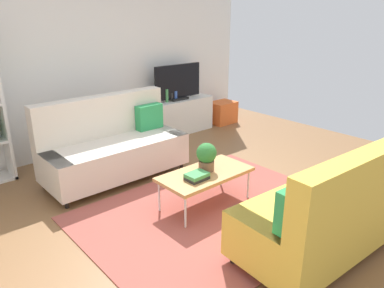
% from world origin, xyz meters
% --- Properties ---
extents(ground_plane, '(7.68, 7.68, 0.00)m').
position_xyz_m(ground_plane, '(0.00, 0.00, 0.00)').
color(ground_plane, brown).
extents(wall_far, '(6.40, 0.12, 2.90)m').
position_xyz_m(wall_far, '(0.00, 2.80, 1.45)').
color(wall_far, white).
rests_on(wall_far, ground_plane).
extents(area_rug, '(2.90, 2.20, 0.01)m').
position_xyz_m(area_rug, '(-0.01, -0.10, 0.01)').
color(area_rug, '#9E4C42').
rests_on(area_rug, ground_plane).
extents(couch_beige, '(1.90, 0.85, 1.10)m').
position_xyz_m(couch_beige, '(-0.34, 1.52, 0.44)').
color(couch_beige, beige).
rests_on(couch_beige, ground_plane).
extents(couch_green, '(1.95, 0.96, 1.10)m').
position_xyz_m(couch_green, '(0.32, -1.32, 0.45)').
color(couch_green, gold).
rests_on(couch_green, ground_plane).
extents(coffee_table, '(1.10, 0.56, 0.42)m').
position_xyz_m(coffee_table, '(0.04, 0.10, 0.39)').
color(coffee_table, '#B7844C').
rests_on(coffee_table, ground_plane).
extents(tv_console, '(1.40, 0.44, 0.64)m').
position_xyz_m(tv_console, '(1.55, 2.46, 0.32)').
color(tv_console, silver).
rests_on(tv_console, ground_plane).
extents(tv, '(1.00, 0.20, 0.64)m').
position_xyz_m(tv, '(1.55, 2.44, 0.95)').
color(tv, black).
rests_on(tv, tv_console).
extents(storage_trunk, '(0.52, 0.40, 0.44)m').
position_xyz_m(storage_trunk, '(2.65, 2.36, 0.22)').
color(storage_trunk, orange).
rests_on(storage_trunk, ground_plane).
extents(potted_plant, '(0.24, 0.24, 0.33)m').
position_xyz_m(potted_plant, '(0.09, 0.14, 0.60)').
color(potted_plant, brown).
rests_on(potted_plant, coffee_table).
extents(table_book_0, '(0.24, 0.18, 0.03)m').
position_xyz_m(table_book_0, '(-0.16, 0.03, 0.44)').
color(table_book_0, '#262626').
rests_on(table_book_0, coffee_table).
extents(table_book_1, '(0.25, 0.19, 0.04)m').
position_xyz_m(table_book_1, '(-0.16, 0.03, 0.47)').
color(table_book_1, '#3F8C4C').
rests_on(table_book_1, table_book_0).
extents(vase_0, '(0.11, 0.11, 0.16)m').
position_xyz_m(vase_0, '(0.97, 2.51, 0.72)').
color(vase_0, silver).
rests_on(vase_0, tv_console).
extents(vase_1, '(0.08, 0.08, 0.18)m').
position_xyz_m(vase_1, '(1.13, 2.51, 0.73)').
color(vase_1, '#B24C4C').
rests_on(vase_1, tv_console).
extents(bottle_0, '(0.06, 0.06, 0.23)m').
position_xyz_m(bottle_0, '(1.27, 2.42, 0.76)').
color(bottle_0, '#3F8C4C').
rests_on(bottle_0, tv_console).
extents(bottle_1, '(0.04, 0.04, 0.16)m').
position_xyz_m(bottle_1, '(1.38, 2.42, 0.72)').
color(bottle_1, '#262626').
rests_on(bottle_1, tv_console).
extents(bottle_2, '(0.06, 0.06, 0.17)m').
position_xyz_m(bottle_2, '(1.48, 2.42, 0.73)').
color(bottle_2, '#3359B2').
rests_on(bottle_2, tv_console).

